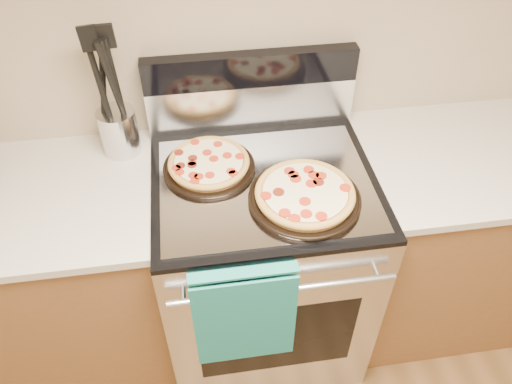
{
  "coord_description": "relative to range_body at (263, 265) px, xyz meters",
  "views": [
    {
      "loc": [
        -0.21,
        0.42,
        2.05
      ],
      "look_at": [
        -0.04,
        1.55,
        0.96
      ],
      "focal_mm": 35.0,
      "sensor_mm": 36.0,
      "label": 1
    }
  ],
  "objects": [
    {
      "name": "wall_back",
      "position": [
        0.0,
        0.35,
        0.9
      ],
      "size": [
        4.0,
        0.0,
        4.0
      ],
      "primitive_type": "plane",
      "rotation": [
        1.57,
        0.0,
        0.0
      ],
      "color": "tan",
      "rests_on": "ground"
    },
    {
      "name": "range_body",
      "position": [
        0.0,
        0.0,
        0.0
      ],
      "size": [
        0.76,
        0.68,
        0.9
      ],
      "primitive_type": "cube",
      "color": "#B7B7BC",
      "rests_on": "ground"
    },
    {
      "name": "oven_window",
      "position": [
        0.0,
        -0.34,
        0.0
      ],
      "size": [
        0.56,
        0.01,
        0.4
      ],
      "primitive_type": "cube",
      "color": "black",
      "rests_on": "range_body"
    },
    {
      "name": "cooktop",
      "position": [
        0.0,
        0.0,
        0.46
      ],
      "size": [
        0.76,
        0.68,
        0.02
      ],
      "primitive_type": "cube",
      "color": "black",
      "rests_on": "range_body"
    },
    {
      "name": "backsplash_lower",
      "position": [
        0.0,
        0.31,
        0.56
      ],
      "size": [
        0.76,
        0.06,
        0.18
      ],
      "primitive_type": "cube",
      "color": "silver",
      "rests_on": "cooktop"
    },
    {
      "name": "backsplash_upper",
      "position": [
        0.0,
        0.31,
        0.71
      ],
      "size": [
        0.76,
        0.06,
        0.12
      ],
      "primitive_type": "cube",
      "color": "black",
      "rests_on": "backsplash_lower"
    },
    {
      "name": "oven_handle",
      "position": [
        0.0,
        -0.38,
        0.35
      ],
      "size": [
        0.7,
        0.03,
        0.03
      ],
      "primitive_type": "cylinder",
      "rotation": [
        0.0,
        1.57,
        0.0
      ],
      "color": "silver",
      "rests_on": "range_body"
    },
    {
      "name": "dish_towel",
      "position": [
        -0.12,
        -0.38,
        0.25
      ],
      "size": [
        0.32,
        0.05,
        0.42
      ],
      "primitive_type": null,
      "color": "#1C9075",
      "rests_on": "oven_handle"
    },
    {
      "name": "foil_sheet",
      "position": [
        0.0,
        -0.03,
        0.47
      ],
      "size": [
        0.7,
        0.55,
        0.01
      ],
      "primitive_type": "cube",
      "color": "gray",
      "rests_on": "cooktop"
    },
    {
      "name": "cabinet_left",
      "position": [
        -0.88,
        0.03,
        -0.01
      ],
      "size": [
        1.0,
        0.62,
        0.88
      ],
      "primitive_type": "cube",
      "color": "brown",
      "rests_on": "ground"
    },
    {
      "name": "cabinet_right",
      "position": [
        0.88,
        0.03,
        -0.01
      ],
      "size": [
        1.0,
        0.62,
        0.88
      ],
      "primitive_type": "cube",
      "color": "brown",
      "rests_on": "ground"
    },
    {
      "name": "countertop_right",
      "position": [
        0.88,
        0.03,
        0.45
      ],
      "size": [
        1.02,
        0.64,
        0.03
      ],
      "primitive_type": "cube",
      "color": "#B7AFA4",
      "rests_on": "cabinet_right"
    },
    {
      "name": "pepperoni_pizza_back",
      "position": [
        -0.18,
        0.07,
        0.5
      ],
      "size": [
        0.35,
        0.35,
        0.04
      ],
      "primitive_type": null,
      "rotation": [
        0.0,
        0.0,
        0.15
      ],
      "color": "#C68C3C",
      "rests_on": "foil_sheet"
    },
    {
      "name": "pepperoni_pizza_front",
      "position": [
        0.11,
        -0.13,
        0.5
      ],
      "size": [
        0.47,
        0.47,
        0.05
      ],
      "primitive_type": null,
      "rotation": [
        0.0,
        0.0,
        0.41
      ],
      "color": "#C68C3C",
      "rests_on": "foil_sheet"
    },
    {
      "name": "utensil_crock",
      "position": [
        -0.48,
        0.24,
        0.54
      ],
      "size": [
        0.17,
        0.17,
        0.17
      ],
      "primitive_type": "cylinder",
      "rotation": [
        0.0,
        0.0,
        0.31
      ],
      "color": "silver",
      "rests_on": "countertop_left"
    }
  ]
}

